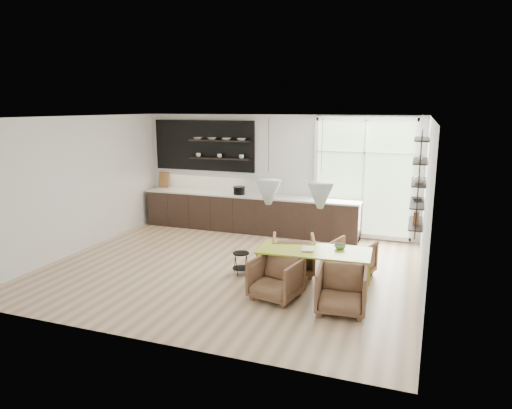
% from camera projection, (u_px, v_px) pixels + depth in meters
% --- Properties ---
extents(room, '(7.02, 6.01, 2.91)m').
position_uv_depth(room, '(275.00, 187.00, 9.42)').
color(room, '#D7B18C').
rests_on(room, ground).
extents(kitchen_run, '(5.54, 0.69, 2.75)m').
position_uv_depth(kitchen_run, '(246.00, 208.00, 11.48)').
color(kitchen_run, black).
rests_on(kitchen_run, ground).
extents(right_shelving, '(0.26, 1.22, 1.90)m').
position_uv_depth(right_shelving, '(418.00, 185.00, 8.53)').
color(right_shelving, black).
rests_on(right_shelving, ground).
extents(dining_table, '(1.94, 0.95, 0.69)m').
position_uv_depth(dining_table, '(314.00, 252.00, 7.79)').
color(dining_table, '#9DAF24').
rests_on(dining_table, ground).
extents(armchair_back_left, '(0.97, 0.99, 0.73)m').
position_uv_depth(armchair_back_left, '(293.00, 255.00, 8.56)').
color(armchair_back_left, brown).
rests_on(armchair_back_left, ground).
extents(armchair_back_right, '(0.90, 0.91, 0.67)m').
position_uv_depth(armchair_back_right, '(352.00, 258.00, 8.43)').
color(armchair_back_right, brown).
rests_on(armchair_back_right, ground).
extents(armchair_front_left, '(0.87, 0.88, 0.68)m').
position_uv_depth(armchair_front_left, '(276.00, 278.00, 7.43)').
color(armchair_front_left, brown).
rests_on(armchair_front_left, ground).
extents(armchair_front_right, '(0.81, 0.83, 0.70)m').
position_uv_depth(armchair_front_right, '(341.00, 290.00, 6.94)').
color(armchair_front_right, brown).
rests_on(armchair_front_right, ground).
extents(wire_stool, '(0.33, 0.33, 0.42)m').
position_uv_depth(wire_stool, '(241.00, 260.00, 8.53)').
color(wire_stool, black).
rests_on(wire_stool, ground).
extents(table_book, '(0.25, 0.31, 0.03)m').
position_uv_depth(table_book, '(302.00, 249.00, 7.80)').
color(table_book, white).
rests_on(table_book, dining_table).
extents(table_bowl, '(0.23, 0.23, 0.06)m').
position_uv_depth(table_bowl, '(340.00, 247.00, 7.84)').
color(table_bowl, '#578650').
rests_on(table_bowl, dining_table).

